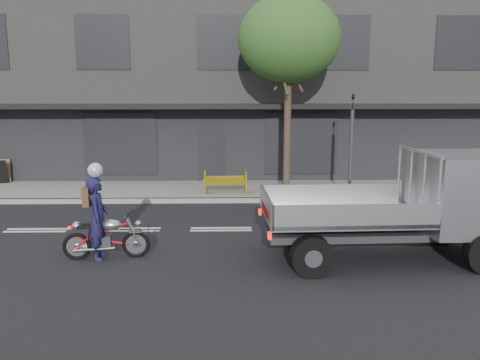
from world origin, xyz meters
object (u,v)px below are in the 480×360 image
object	(u,v)px
rider	(98,218)
flatbed_ute	(440,197)
street_tree	(289,39)
construction_barrier	(225,183)
motorcycle	(106,236)
traffic_light_pole	(351,151)

from	to	relation	value
rider	flatbed_ute	xyz separation A→B (m)	(7.26, -0.09, 0.46)
street_tree	construction_barrier	world-z (taller)	street_tree
motorcycle	flatbed_ute	xyz separation A→B (m)	(7.11, -0.09, 0.86)
rider	construction_barrier	size ratio (longest dim) A/B	1.21
flatbed_ute	street_tree	bearing A→B (deg)	108.95
motorcycle	rider	bearing A→B (deg)	174.23
street_tree	rider	bearing A→B (deg)	-126.90
rider	construction_barrier	xyz separation A→B (m)	(2.64, 5.78, -0.33)
traffic_light_pole	construction_barrier	world-z (taller)	traffic_light_pole
street_tree	construction_barrier	bearing A→B (deg)	-165.11
street_tree	construction_barrier	distance (m)	5.21
motorcycle	construction_barrier	world-z (taller)	construction_barrier
flatbed_ute	construction_barrier	xyz separation A→B (m)	(-4.62, 5.88, -0.79)
motorcycle	construction_barrier	distance (m)	6.29
flatbed_ute	construction_barrier	size ratio (longest dim) A/B	3.52
motorcycle	rider	xyz separation A→B (m)	(-0.15, -0.00, 0.40)
traffic_light_pole	motorcycle	world-z (taller)	traffic_light_pole
street_tree	flatbed_ute	distance (m)	7.95
traffic_light_pole	construction_barrier	xyz separation A→B (m)	(-4.13, 0.28, -1.09)
traffic_light_pole	street_tree	bearing A→B (deg)	156.97
traffic_light_pole	motorcycle	distance (m)	8.68
motorcycle	construction_barrier	xyz separation A→B (m)	(2.49, 5.78, 0.08)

